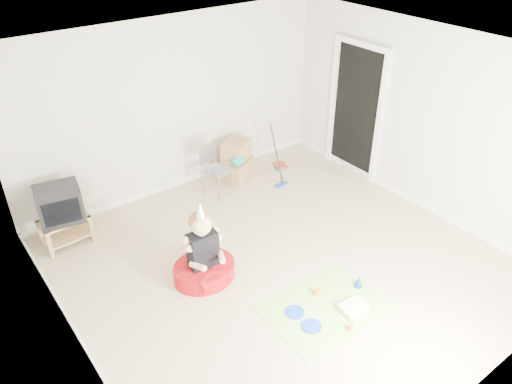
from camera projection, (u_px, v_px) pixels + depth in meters
ground at (281, 264)px, 6.28m from camera, size 5.00×5.00×0.00m
doorway_recess at (356, 112)px, 7.82m from camera, size 0.02×0.90×2.05m
tv_stand at (65, 228)px, 6.52m from camera, size 0.64×0.42×0.39m
crt_tv at (59, 204)px, 6.32m from camera, size 0.61×0.54×0.46m
folding_chair at (217, 170)px, 7.51m from camera, size 0.46×0.45×0.81m
cardboard_boxes at (237, 161)px, 7.95m from camera, size 0.61×0.58×0.64m
floor_mop at (281, 171)px, 7.77m from camera, size 0.25×0.33×0.96m
book_pile at (280, 165)px, 8.41m from camera, size 0.27×0.30×0.05m
seated_woman at (204, 262)px, 5.93m from camera, size 0.80×0.80×1.09m
party_mat at (324, 307)px, 5.63m from camera, size 1.37×1.00×0.01m
birthday_cake at (353, 308)px, 5.56m from camera, size 0.31×0.26×0.14m
blue_plate_near at (295, 312)px, 5.55m from camera, size 0.28×0.28×0.01m
blue_plate_far at (311, 326)px, 5.37m from camera, size 0.29×0.29×0.01m
orange_cup_near at (317, 292)px, 5.77m from camera, size 0.09×0.09×0.08m
orange_cup_far at (351, 327)px, 5.32m from camera, size 0.07×0.07×0.07m
blue_party_hat at (359, 281)px, 5.87m from camera, size 0.12×0.12×0.15m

